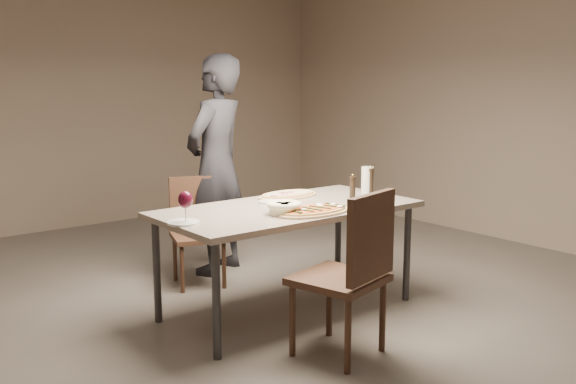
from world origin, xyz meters
TOP-DOWN VIEW (x-y plane):
  - room at (0.00, 0.00)m, footprint 7.00×7.00m
  - dining_table at (0.00, 0.00)m, footprint 1.80×0.90m
  - zucchini_pizza at (-0.00, -0.28)m, footprint 0.55×0.31m
  - ham_pizza at (0.22, 0.28)m, footprint 0.50×0.28m
  - bread_basket at (-0.19, -0.19)m, footprint 0.23×0.23m
  - oil_dish at (-0.03, 0.17)m, footprint 0.14×0.14m
  - pepper_mill_left at (0.53, -0.09)m, footprint 0.05×0.05m
  - pepper_mill_right at (0.83, 0.03)m, footprint 0.05×0.05m
  - carafe at (0.83, 0.06)m, footprint 0.09×0.09m
  - wine_glass at (-0.81, -0.03)m, footprint 0.09×0.09m
  - side_plate at (-0.83, -0.02)m, footprint 0.20×0.20m
  - chair_near at (-0.19, -0.84)m, footprint 0.57×0.57m
  - chair_far at (-0.16, 0.97)m, footprint 0.51×0.51m
  - diner at (0.12, 1.12)m, footprint 0.78×0.67m

SIDE VIEW (x-z plane):
  - chair_far at x=-0.16m, z-range 0.05..0.90m
  - chair_near at x=-0.19m, z-range 0.06..1.05m
  - dining_table at x=0.00m, z-range 0.32..1.07m
  - side_plate at x=-0.83m, z-range 0.75..0.76m
  - oil_dish at x=-0.03m, z-range 0.75..0.77m
  - ham_pizza at x=0.22m, z-range 0.75..0.78m
  - zucchini_pizza at x=0.00m, z-range 0.74..0.79m
  - bread_basket at x=-0.19m, z-range 0.76..0.84m
  - pepper_mill_left at x=0.53m, z-range 0.74..0.93m
  - pepper_mill_right at x=0.83m, z-range 0.74..0.95m
  - carafe at x=0.83m, z-range 0.75..0.95m
  - wine_glass at x=-0.81m, z-range 0.79..0.99m
  - diner at x=0.12m, z-range 0.00..1.82m
  - room at x=0.00m, z-range -2.10..4.90m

